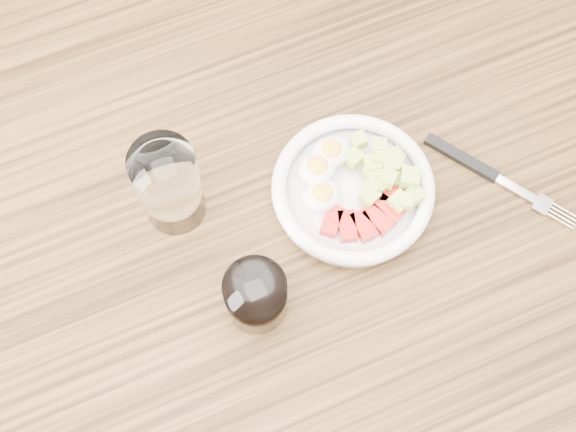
% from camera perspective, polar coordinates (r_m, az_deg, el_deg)
% --- Properties ---
extents(ground, '(4.00, 4.00, 0.00)m').
position_cam_1_polar(ground, '(1.70, 0.45, -9.86)').
color(ground, brown).
rests_on(ground, ground).
extents(dining_table, '(1.50, 0.90, 0.77)m').
position_cam_1_polar(dining_table, '(1.05, 0.72, -2.82)').
color(dining_table, brown).
rests_on(dining_table, ground).
extents(bowl, '(0.20, 0.20, 0.05)m').
position_cam_1_polar(bowl, '(0.96, 4.69, 2.04)').
color(bowl, white).
rests_on(bowl, dining_table).
extents(fork, '(0.13, 0.18, 0.01)m').
position_cam_1_polar(fork, '(1.01, 13.60, 3.25)').
color(fork, black).
rests_on(fork, dining_table).
extents(water_glass, '(0.07, 0.07, 0.13)m').
position_cam_1_polar(water_glass, '(0.91, -8.47, 2.17)').
color(water_glass, white).
rests_on(water_glass, dining_table).
extents(coffee_glass, '(0.07, 0.07, 0.08)m').
position_cam_1_polar(coffee_glass, '(0.89, -2.30, -5.72)').
color(coffee_glass, white).
rests_on(coffee_glass, dining_table).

